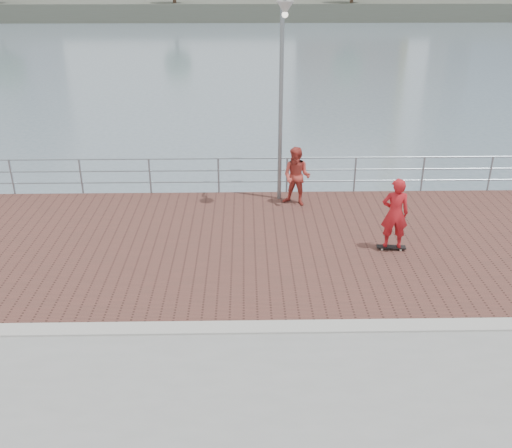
{
  "coord_description": "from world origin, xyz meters",
  "views": [
    {
      "loc": [
        -0.22,
        -9.09,
        6.53
      ],
      "look_at": [
        0.0,
        2.0,
        1.3
      ],
      "focal_mm": 40.0,
      "sensor_mm": 36.0,
      "label": 1
    }
  ],
  "objects_px": {
    "skateboarder": "(395,213)",
    "street_lamp": "(283,57)",
    "bystander": "(297,177)",
    "guardrail": "(253,171)"
  },
  "relations": [
    {
      "from": "skateboarder",
      "to": "street_lamp",
      "type": "bearing_deg",
      "value": -42.65
    },
    {
      "from": "street_lamp",
      "to": "bystander",
      "type": "bearing_deg",
      "value": -3.16
    },
    {
      "from": "street_lamp",
      "to": "guardrail",
      "type": "bearing_deg",
      "value": 129.73
    },
    {
      "from": "skateboarder",
      "to": "bystander",
      "type": "relative_size",
      "value": 1.04
    },
    {
      "from": "street_lamp",
      "to": "bystander",
      "type": "xyz_separation_m",
      "value": [
        0.46,
        -0.03,
        -3.29
      ]
    },
    {
      "from": "street_lamp",
      "to": "skateboarder",
      "type": "relative_size",
      "value": 3.32
    },
    {
      "from": "skateboarder",
      "to": "bystander",
      "type": "height_order",
      "value": "skateboarder"
    },
    {
      "from": "guardrail",
      "to": "bystander",
      "type": "height_order",
      "value": "bystander"
    },
    {
      "from": "street_lamp",
      "to": "skateboarder",
      "type": "xyz_separation_m",
      "value": [
        2.56,
        -2.87,
        -3.17
      ]
    },
    {
      "from": "street_lamp",
      "to": "skateboarder",
      "type": "distance_m",
      "value": 4.99
    }
  ]
}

